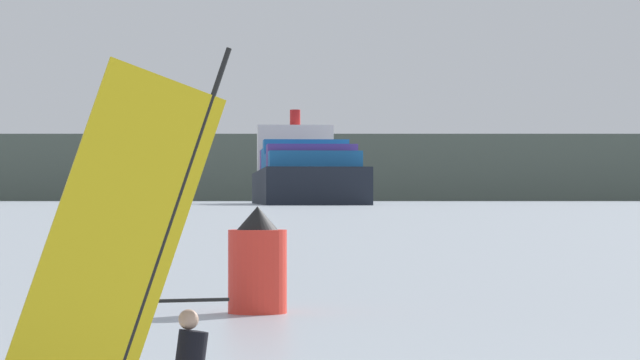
# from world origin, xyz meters

# --- Properties ---
(windsurfer) EXTENTS (3.71, 0.75, 4.19)m
(windsurfer) POSITION_xyz_m (-4.25, 0.35, 1.10)
(windsurfer) COLOR white
(windsurfer) RESTS_ON ground_plane
(cargo_ship) EXTENTS (58.76, 150.40, 35.95)m
(cargo_ship) POSITION_xyz_m (122.72, 491.55, 9.04)
(cargo_ship) COLOR black
(cargo_ship) RESTS_ON ground_plane
(channel_buoy) EXTENTS (1.25, 1.25, 2.27)m
(channel_buoy) POSITION_xyz_m (0.22, 15.75, 1.02)
(channel_buoy) COLOR red
(channel_buoy) RESTS_ON ground_plane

